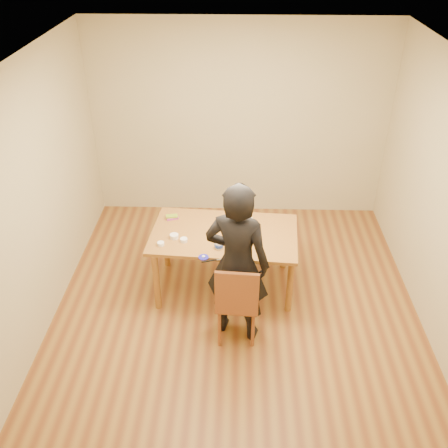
{
  "coord_description": "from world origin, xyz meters",
  "views": [
    {
      "loc": [
        -0.0,
        -4.13,
        3.8
      ],
      "look_at": [
        -0.15,
        0.4,
        0.9
      ],
      "focal_mm": 40.0,
      "sensor_mm": 36.0,
      "label": 1
    }
  ],
  "objects_px": {
    "cake": "(244,222)",
    "person": "(237,264)",
    "cake_plate": "(244,226)",
    "dining_table": "(224,235)",
    "dining_chair": "(237,301)"
  },
  "relations": [
    {
      "from": "cake_plate",
      "to": "cake",
      "type": "bearing_deg",
      "value": 0.0
    },
    {
      "from": "dining_table",
      "to": "cake_plate",
      "type": "bearing_deg",
      "value": 36.01
    },
    {
      "from": "cake",
      "to": "person",
      "type": "relative_size",
      "value": 0.11
    },
    {
      "from": "cake_plate",
      "to": "person",
      "type": "relative_size",
      "value": 0.18
    },
    {
      "from": "cake_plate",
      "to": "cake",
      "type": "xyz_separation_m",
      "value": [
        0.0,
        0.0,
        0.04
      ]
    },
    {
      "from": "cake",
      "to": "person",
      "type": "xyz_separation_m",
      "value": [
        -0.07,
        -0.87,
        0.07
      ]
    },
    {
      "from": "dining_table",
      "to": "dining_chair",
      "type": "relative_size",
      "value": 4.08
    },
    {
      "from": "dining_table",
      "to": "dining_chair",
      "type": "height_order",
      "value": "dining_table"
    },
    {
      "from": "cake_plate",
      "to": "cake",
      "type": "relative_size",
      "value": 1.54
    },
    {
      "from": "dining_chair",
      "to": "cake",
      "type": "relative_size",
      "value": 1.95
    },
    {
      "from": "cake_plate",
      "to": "cake",
      "type": "distance_m",
      "value": 0.04
    },
    {
      "from": "dining_table",
      "to": "cake",
      "type": "height_order",
      "value": "cake"
    },
    {
      "from": "dining_chair",
      "to": "dining_table",
      "type": "bearing_deg",
      "value": 105.12
    },
    {
      "from": "dining_chair",
      "to": "cake_plate",
      "type": "xyz_separation_m",
      "value": [
        0.07,
        0.91,
        0.31
      ]
    },
    {
      "from": "cake_plate",
      "to": "person",
      "type": "xyz_separation_m",
      "value": [
        -0.07,
        -0.87,
        0.12
      ]
    }
  ]
}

